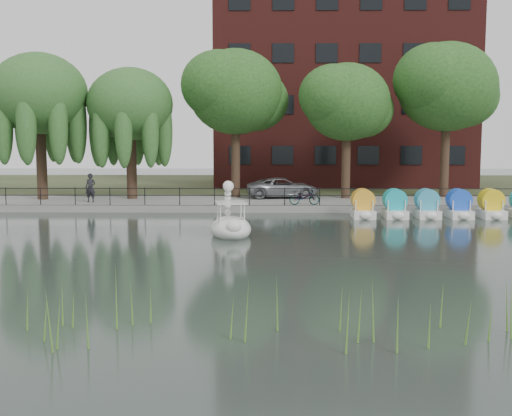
{
  "coord_description": "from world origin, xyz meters",
  "views": [
    {
      "loc": [
        0.88,
        -23.13,
        4.43
      ],
      "look_at": [
        0.5,
        4.0,
        1.3
      ],
      "focal_mm": 45.0,
      "sensor_mm": 36.0,
      "label": 1
    }
  ],
  "objects_px": {
    "bicycle": "(304,196)",
    "swan_boat": "(231,224)",
    "pedestrian": "(90,186)",
    "minivan": "(283,186)"
  },
  "relations": [
    {
      "from": "minivan",
      "to": "pedestrian",
      "type": "relative_size",
      "value": 2.66
    },
    {
      "from": "pedestrian",
      "to": "swan_boat",
      "type": "bearing_deg",
      "value": -39.99
    },
    {
      "from": "minivan",
      "to": "pedestrian",
      "type": "distance_m",
      "value": 11.89
    },
    {
      "from": "minivan",
      "to": "swan_boat",
      "type": "height_order",
      "value": "swan_boat"
    },
    {
      "from": "minivan",
      "to": "bicycle",
      "type": "height_order",
      "value": "minivan"
    },
    {
      "from": "minivan",
      "to": "bicycle",
      "type": "bearing_deg",
      "value": -171.63
    },
    {
      "from": "bicycle",
      "to": "swan_boat",
      "type": "height_order",
      "value": "swan_boat"
    },
    {
      "from": "bicycle",
      "to": "swan_boat",
      "type": "xyz_separation_m",
      "value": [
        -3.77,
        -8.81,
        -0.38
      ]
    },
    {
      "from": "bicycle",
      "to": "pedestrian",
      "type": "relative_size",
      "value": 0.87
    },
    {
      "from": "bicycle",
      "to": "minivan",
      "type": "bearing_deg",
      "value": 12.39
    }
  ]
}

